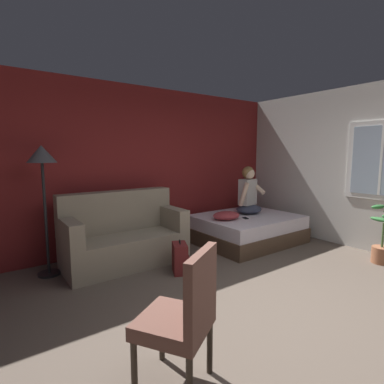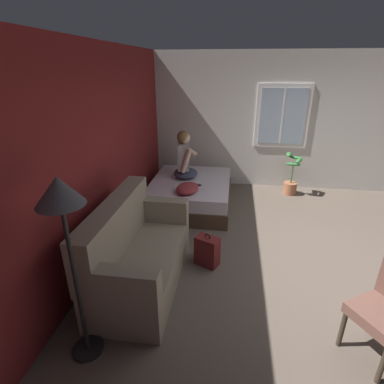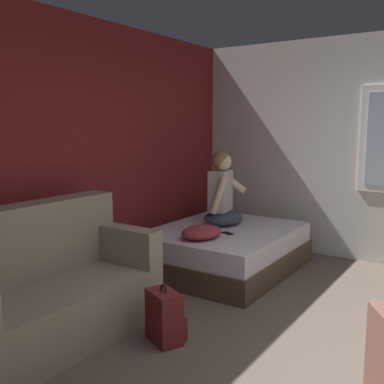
% 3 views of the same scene
% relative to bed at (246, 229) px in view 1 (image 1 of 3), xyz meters
% --- Properties ---
extents(ground_plane, '(40.00, 40.00, 0.00)m').
position_rel_bed_xyz_m(ground_plane, '(-1.63, -2.07, -0.24)').
color(ground_plane, brown).
extents(wall_back_accent, '(10.67, 0.16, 2.70)m').
position_rel_bed_xyz_m(wall_back_accent, '(-1.63, 0.98, 1.11)').
color(wall_back_accent, maroon).
rests_on(wall_back_accent, ground).
extents(bed, '(1.79, 1.44, 0.48)m').
position_rel_bed_xyz_m(bed, '(0.00, 0.00, 0.00)').
color(bed, '#4C3828').
rests_on(bed, ground).
extents(couch, '(1.71, 0.83, 1.04)m').
position_rel_bed_xyz_m(couch, '(-2.24, 0.30, 0.16)').
color(couch, gray).
rests_on(couch, ground).
extents(side_chair, '(0.63, 0.63, 0.98)m').
position_rel_bed_xyz_m(side_chair, '(-2.86, -2.15, 0.30)').
color(side_chair, '#382D23').
rests_on(side_chair, ground).
extents(person_seated, '(0.59, 0.52, 0.88)m').
position_rel_bed_xyz_m(person_seated, '(0.18, 0.14, 0.60)').
color(person_seated, '#383D51').
rests_on(person_seated, bed).
extents(backpack, '(0.32, 0.35, 0.46)m').
position_rel_bed_xyz_m(backpack, '(-1.77, -0.48, -0.04)').
color(backpack, maroon).
rests_on(backpack, ground).
extents(throw_pillow, '(0.53, 0.44, 0.14)m').
position_rel_bed_xyz_m(throw_pillow, '(-0.53, -0.03, 0.31)').
color(throw_pillow, '#993338').
rests_on(throw_pillow, bed).
extents(cell_phone, '(0.12, 0.16, 0.01)m').
position_rel_bed_xyz_m(cell_phone, '(-0.19, -0.15, 0.25)').
color(cell_phone, black).
rests_on(cell_phone, bed).
extents(floor_lamp, '(0.36, 0.36, 1.70)m').
position_rel_bed_xyz_m(floor_lamp, '(-3.22, 0.48, 1.19)').
color(floor_lamp, black).
rests_on(floor_lamp, ground).
extents(potted_plant, '(0.39, 0.37, 0.85)m').
position_rel_bed_xyz_m(potted_plant, '(0.80, -1.92, 0.07)').
color(potted_plant, '#995B3D').
rests_on(potted_plant, ground).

